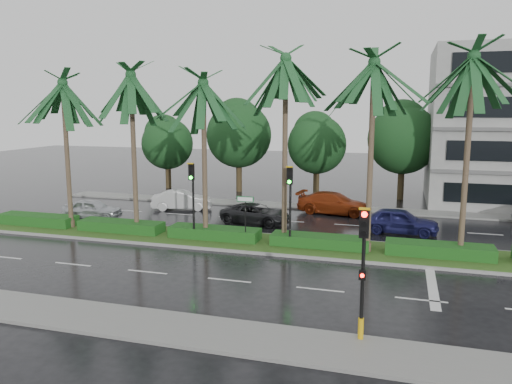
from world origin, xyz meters
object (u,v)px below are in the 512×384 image
(signal_near, at_px, (363,268))
(street_sign, at_px, (245,208))
(car_blue, at_px, (399,221))
(signal_median_left, at_px, (192,190))
(car_silver, at_px, (93,209))
(car_white, at_px, (182,200))
(car_darkgrey, at_px, (256,214))
(car_red, at_px, (334,203))

(signal_near, distance_m, street_sign, 12.11)
(car_blue, bearing_deg, signal_median_left, 119.74)
(signal_near, relative_size, car_silver, 1.11)
(signal_near, xyz_separation_m, car_white, (-14.52, 17.94, -1.79))
(signal_median_left, bearing_deg, street_sign, 3.47)
(signal_median_left, height_order, car_blue, signal_median_left)
(car_silver, distance_m, car_blue, 20.12)
(street_sign, bearing_deg, car_white, 132.99)
(car_darkgrey, bearing_deg, signal_median_left, 167.26)
(signal_near, relative_size, car_red, 0.83)
(signal_near, distance_m, car_darkgrey, 17.27)
(signal_near, bearing_deg, signal_median_left, 135.91)
(car_white, xyz_separation_m, car_darkgrey, (6.55, -2.73, -0.08))
(signal_median_left, bearing_deg, car_silver, 157.68)
(car_silver, height_order, car_red, car_red)
(signal_median_left, distance_m, car_darkgrey, 6.34)
(car_darkgrey, height_order, car_red, car_red)
(car_silver, relative_size, car_blue, 0.87)
(signal_median_left, xyz_separation_m, car_silver, (-9.02, 3.70, -2.33))
(street_sign, relative_size, car_white, 0.60)
(car_silver, bearing_deg, car_darkgrey, -87.90)
(signal_median_left, xyz_separation_m, street_sign, (3.00, 0.18, -0.87))
(signal_near, relative_size, street_sign, 1.68)
(car_white, bearing_deg, car_silver, 116.93)
(car_red, distance_m, car_blue, 6.41)
(street_sign, xyz_separation_m, car_darkgrey, (-0.96, 5.34, -1.48))
(street_sign, relative_size, car_blue, 0.57)
(signal_median_left, xyz_separation_m, car_blue, (11.04, 5.36, -2.23))
(signal_median_left, relative_size, car_darkgrey, 0.95)
(car_darkgrey, bearing_deg, car_red, -38.06)
(signal_median_left, relative_size, car_silver, 1.11)
(street_sign, height_order, car_silver, street_sign)
(signal_near, distance_m, car_silver, 23.33)
(signal_median_left, xyz_separation_m, car_red, (6.54, 9.93, -2.23))
(signal_near, xyz_separation_m, car_red, (-3.46, 19.62, -1.74))
(car_silver, distance_m, car_darkgrey, 11.20)
(car_red, relative_size, car_blue, 1.17)
(street_sign, bearing_deg, signal_near, -54.66)
(signal_near, distance_m, signal_median_left, 13.93)
(signal_median_left, distance_m, car_blue, 12.47)
(signal_near, distance_m, car_white, 23.14)
(street_sign, xyz_separation_m, car_blue, (8.04, 5.18, -1.35))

